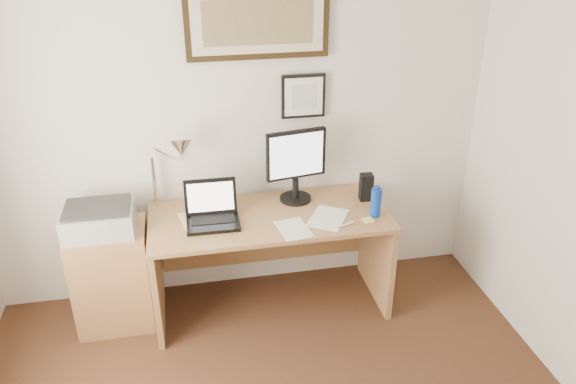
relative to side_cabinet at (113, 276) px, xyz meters
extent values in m
cube|color=silver|center=(0.92, 0.32, 0.89)|extent=(3.50, 0.02, 2.50)
cube|color=olive|center=(0.00, 0.00, 0.00)|extent=(0.50, 0.40, 0.73)
cylinder|color=#0C38A5|center=(1.76, -0.20, 0.48)|extent=(0.07, 0.07, 0.20)
cylinder|color=#0C38A5|center=(1.76, -0.20, 0.59)|extent=(0.04, 0.04, 0.02)
cube|color=black|center=(1.77, 0.04, 0.48)|extent=(0.09, 0.08, 0.19)
cube|color=white|center=(1.19, -0.26, 0.39)|extent=(0.23, 0.29, 0.00)
cube|color=white|center=(1.44, -0.17, 0.39)|extent=(0.35, 0.38, 0.00)
cube|color=#F6F174|center=(1.69, -0.26, 0.39)|extent=(0.08, 0.08, 0.01)
cylinder|color=white|center=(1.53, -0.29, 0.39)|extent=(0.14, 0.06, 0.02)
imported|color=#D7C065|center=(0.49, -0.06, 0.39)|extent=(0.22, 0.28, 0.02)
cube|color=olive|center=(1.07, -0.05, 0.37)|extent=(1.60, 0.70, 0.03)
cube|color=olive|center=(0.29, -0.05, -0.01)|extent=(0.04, 0.65, 0.72)
cube|color=olive|center=(1.85, -0.05, -0.01)|extent=(0.04, 0.65, 0.72)
cube|color=olive|center=(1.07, 0.28, 0.09)|extent=(1.50, 0.03, 0.55)
cube|color=black|center=(0.69, -0.11, 0.40)|extent=(0.34, 0.25, 0.02)
cube|color=black|center=(0.69, -0.08, 0.41)|extent=(0.28, 0.14, 0.00)
cube|color=black|center=(0.69, 0.03, 0.52)|extent=(0.34, 0.08, 0.23)
cube|color=white|center=(0.69, 0.02, 0.53)|extent=(0.30, 0.06, 0.18)
cylinder|color=black|center=(1.29, 0.14, 0.40)|extent=(0.22, 0.22, 0.02)
cylinder|color=black|center=(1.29, 0.14, 0.48)|extent=(0.04, 0.04, 0.14)
cube|color=black|center=(1.29, 0.13, 0.74)|extent=(0.42, 0.10, 0.34)
cube|color=white|center=(1.29, 0.11, 0.74)|extent=(0.38, 0.07, 0.30)
cube|color=#A1A1A3|center=(-0.03, -0.01, 0.44)|extent=(0.44, 0.34, 0.16)
cube|color=#2B2B2B|center=(-0.03, -0.01, 0.54)|extent=(0.40, 0.30, 0.02)
cylinder|color=white|center=(0.33, 0.24, 0.56)|extent=(0.02, 0.02, 0.36)
cylinder|color=white|center=(0.43, 0.18, 0.78)|extent=(0.15, 0.23, 0.19)
cone|color=white|center=(0.53, 0.12, 0.84)|extent=(0.16, 0.18, 0.15)
cube|color=black|center=(1.07, 0.30, 1.58)|extent=(0.92, 0.03, 0.47)
cube|color=beige|center=(1.07, 0.28, 1.58)|extent=(0.84, 0.01, 0.39)
cube|color=brown|center=(1.07, 0.27, 1.58)|extent=(0.70, 0.00, 0.28)
cube|color=black|center=(1.37, 0.30, 1.08)|extent=(0.30, 0.02, 0.30)
cube|color=white|center=(1.37, 0.28, 1.08)|extent=(0.26, 0.00, 0.26)
cube|color=#B1B6BB|center=(1.37, 0.28, 1.08)|extent=(0.17, 0.00, 0.17)
camera|label=1|loc=(0.55, -3.29, 2.22)|focal=35.00mm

